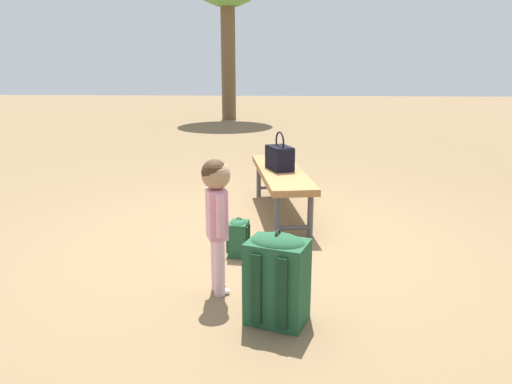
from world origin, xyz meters
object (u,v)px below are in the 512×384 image
Objects in this scene: backpack_large at (277,276)px; handbag at (280,157)px; park_bench at (281,176)px; backpack_small at (239,236)px; child_standing at (216,206)px.

handbag is at bearing -179.72° from backpack_large.
park_bench is 0.18m from handbag.
handbag is (-0.01, -0.02, 0.18)m from park_bench.
park_bench is at bearing 50.50° from handbag.
backpack_large reaches higher than park_bench.
backpack_small is (1.09, -0.30, -0.42)m from handbag.
backpack_small is (-0.97, -0.31, -0.12)m from backpack_large.
handbag is 1.20× the size of backpack_small.
park_bench is 1.15m from backpack_small.
backpack_large is at bearing 48.73° from child_standing.
handbag is 2.09m from backpack_large.
backpack_large is (0.34, 0.38, -0.31)m from child_standing.
handbag reaches higher than park_bench.
handbag is 1.21m from backpack_small.
handbag is at bearing -129.50° from park_bench.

